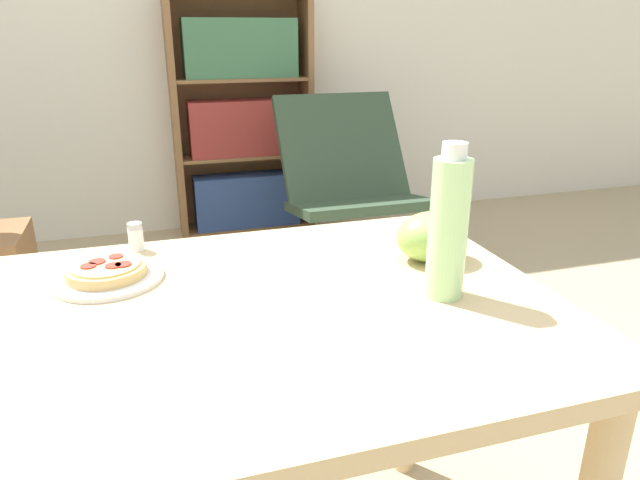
{
  "coord_description": "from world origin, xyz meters",
  "views": [
    {
      "loc": [
        -0.17,
        -1.01,
        1.21
      ],
      "look_at": [
        0.15,
        0.01,
        0.82
      ],
      "focal_mm": 32.0,
      "sensor_mm": 36.0,
      "label": 1
    }
  ],
  "objects_px": {
    "pizza_on_plate": "(107,273)",
    "salt_shaker": "(136,237)",
    "lounge_chair_far": "(351,212)",
    "grape_bunch": "(432,237)",
    "drink_bottle": "(448,227)",
    "bookshelf": "(243,124)"
  },
  "relations": [
    {
      "from": "lounge_chair_far",
      "to": "grape_bunch",
      "type": "bearing_deg",
      "value": -105.01
    },
    {
      "from": "bookshelf",
      "to": "pizza_on_plate",
      "type": "bearing_deg",
      "value": -105.79
    },
    {
      "from": "grape_bunch",
      "to": "salt_shaker",
      "type": "relative_size",
      "value": 2.32
    },
    {
      "from": "bookshelf",
      "to": "lounge_chair_far",
      "type": "bearing_deg",
      "value": -58.34
    },
    {
      "from": "drink_bottle",
      "to": "bookshelf",
      "type": "relative_size",
      "value": 0.2
    },
    {
      "from": "drink_bottle",
      "to": "salt_shaker",
      "type": "relative_size",
      "value": 4.39
    },
    {
      "from": "pizza_on_plate",
      "to": "grape_bunch",
      "type": "height_order",
      "value": "grape_bunch"
    },
    {
      "from": "drink_bottle",
      "to": "salt_shaker",
      "type": "distance_m",
      "value": 0.67
    },
    {
      "from": "drink_bottle",
      "to": "lounge_chair_far",
      "type": "xyz_separation_m",
      "value": [
        0.54,
        1.93,
        -0.6
      ]
    },
    {
      "from": "salt_shaker",
      "to": "bookshelf",
      "type": "height_order",
      "value": "bookshelf"
    },
    {
      "from": "salt_shaker",
      "to": "lounge_chair_far",
      "type": "relative_size",
      "value": 0.07
    },
    {
      "from": "lounge_chair_far",
      "to": "bookshelf",
      "type": "xyz_separation_m",
      "value": [
        -0.44,
        0.72,
        0.38
      ]
    },
    {
      "from": "grape_bunch",
      "to": "pizza_on_plate",
      "type": "bearing_deg",
      "value": 171.98
    },
    {
      "from": "grape_bunch",
      "to": "salt_shaker",
      "type": "height_order",
      "value": "grape_bunch"
    },
    {
      "from": "pizza_on_plate",
      "to": "salt_shaker",
      "type": "height_order",
      "value": "salt_shaker"
    },
    {
      "from": "salt_shaker",
      "to": "lounge_chair_far",
      "type": "height_order",
      "value": "lounge_chair_far"
    },
    {
      "from": "pizza_on_plate",
      "to": "lounge_chair_far",
      "type": "height_order",
      "value": "lounge_chair_far"
    },
    {
      "from": "salt_shaker",
      "to": "bookshelf",
      "type": "bearing_deg",
      "value": 74.56
    },
    {
      "from": "lounge_chair_far",
      "to": "pizza_on_plate",
      "type": "bearing_deg",
      "value": -123.61
    },
    {
      "from": "grape_bunch",
      "to": "lounge_chair_far",
      "type": "xyz_separation_m",
      "value": [
        0.48,
        1.77,
        -0.52
      ]
    },
    {
      "from": "pizza_on_plate",
      "to": "bookshelf",
      "type": "bearing_deg",
      "value": 74.21
    },
    {
      "from": "lounge_chair_far",
      "to": "bookshelf",
      "type": "relative_size",
      "value": 0.62
    }
  ]
}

